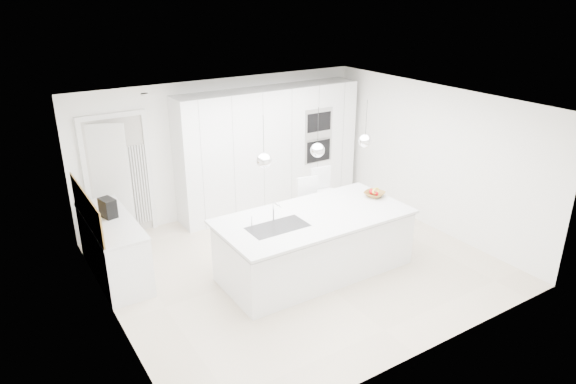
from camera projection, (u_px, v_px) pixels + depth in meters
floor at (298, 264)px, 7.93m from camera, size 5.50×5.50×0.00m
wall_back at (224, 147)px, 9.43m from camera, size 5.50×0.00×5.50m
wall_left at (107, 234)px, 6.10m from camera, size 0.00×5.00×5.00m
ceiling at (300, 104)px, 7.00m from camera, size 5.50×5.50×0.00m
tall_cabinets at (270, 149)px, 9.63m from camera, size 3.60×0.60×2.30m
oven_stack at (319, 136)px, 9.76m from camera, size 0.62×0.04×1.05m
doorway_frame at (119, 179)px, 8.52m from camera, size 1.11×0.08×2.13m
hallway_door at (105, 184)px, 8.36m from camera, size 0.76×0.38×2.00m
radiator at (139, 185)px, 8.73m from camera, size 0.32×0.04×1.40m
left_base_cabinets at (114, 249)px, 7.49m from camera, size 0.60×1.80×0.86m
left_worktop at (110, 221)px, 7.33m from camera, size 0.62×1.82×0.04m
oak_backsplash at (86, 208)px, 7.08m from camera, size 0.02×1.80×0.50m
island_base at (315, 245)px, 7.59m from camera, size 2.80×1.20×0.86m
island_worktop at (314, 216)px, 7.46m from camera, size 2.84×1.40×0.04m
island_sink at (278, 232)px, 7.12m from camera, size 0.84×0.44×0.18m
island_tap at (273, 211)px, 7.21m from camera, size 0.02×0.02×0.30m
pendant_left at (264, 161)px, 6.62m from camera, size 0.20×0.20×0.20m
pendant_mid at (318, 150)px, 7.04m from camera, size 0.20×0.20×0.20m
pendant_right at (365, 141)px, 7.46m from camera, size 0.20×0.20×0.20m
fruit_bowl at (374, 194)px, 8.10m from camera, size 0.41×0.41×0.08m
espresso_machine at (108, 208)px, 7.35m from camera, size 0.22×0.29×0.28m
bar_stool_left at (312, 212)px, 8.39m from camera, size 0.46×0.57×1.12m
bar_stool_right at (325, 202)px, 8.76m from camera, size 0.43×0.56×1.15m
apple_a at (371, 191)px, 8.14m from camera, size 0.08×0.08×0.08m
apple_b at (372, 192)px, 8.10m from camera, size 0.08×0.08×0.08m
apple_c at (376, 194)px, 8.05m from camera, size 0.07×0.07×0.07m
banana_bunch at (376, 191)px, 8.06m from camera, size 0.22×0.16×0.19m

